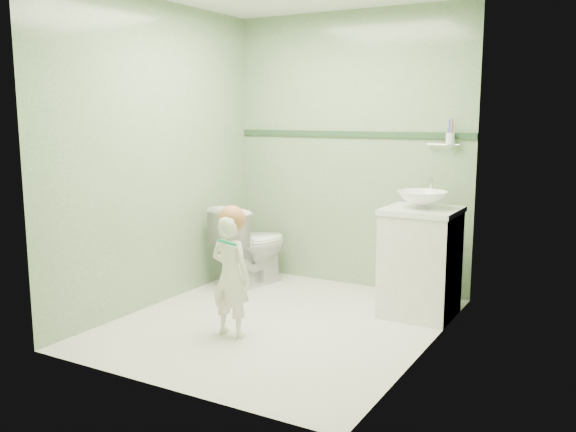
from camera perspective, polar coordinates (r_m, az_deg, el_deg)
The scene contains 12 objects.
ground at distance 4.58m, azimuth -0.94°, elevation -9.94°, with size 2.50×2.50×0.00m, color white.
room_shell at distance 4.33m, azimuth -0.98°, elevation 5.20°, with size 2.50×2.54×2.40m.
trim_stripe at distance 5.43m, azimuth 5.73°, elevation 7.60°, with size 2.20×0.02×0.05m, color #2A4A2B.
vanity at distance 4.76m, azimuth 12.19°, elevation -4.39°, with size 0.52×0.50×0.80m, color white.
counter at distance 4.68m, azimuth 12.36°, elevation 0.49°, with size 0.54×0.52×0.04m, color white.
basin at distance 4.67m, azimuth 12.40°, elevation 1.51°, with size 0.37×0.37×0.13m, color white.
faucet at distance 4.83m, azimuth 13.09°, elevation 2.71°, with size 0.03×0.13×0.18m.
cup_holder at distance 5.08m, azimuth 14.78°, elevation 6.99°, with size 0.26×0.07×0.21m.
toilet at distance 5.52m, azimuth -3.35°, elevation -2.67°, with size 0.41×0.72×0.73m, color white.
toddler at distance 4.24m, azimuth -5.36°, elevation -5.57°, with size 0.31×0.20×0.85m, color silver.
hair_cap at distance 4.17m, azimuth -5.24°, elevation -0.30°, with size 0.19×0.19×0.19m, color #A4673A.
teal_toothbrush at distance 4.03m, azimuth -5.70°, elevation -2.39°, with size 0.11×0.13×0.08m.
Camera 1 is at (2.20, -3.72, 1.52)m, focal length 38.22 mm.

